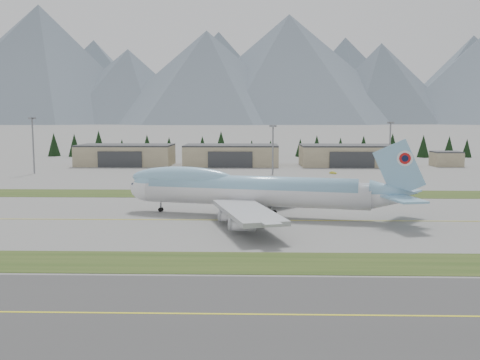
{
  "coord_description": "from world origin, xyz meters",
  "views": [
    {
      "loc": [
        -3.31,
        -126.47,
        24.46
      ],
      "look_at": [
        -6.99,
        15.14,
        8.0
      ],
      "focal_mm": 40.0,
      "sensor_mm": 36.0,
      "label": 1
    }
  ],
  "objects_px": {
    "hangar_left": "(126,155)",
    "service_vehicle_b": "(333,174)",
    "hangar_right": "(347,155)",
    "service_vehicle_c": "(402,167)",
    "service_vehicle_a": "(181,170)",
    "boeing_747_freighter": "(252,190)",
    "hangar_center": "(231,155)"
  },
  "relations": [
    {
      "from": "hangar_center",
      "to": "service_vehicle_a",
      "type": "xyz_separation_m",
      "value": [
        -22.41,
        -27.68,
        -5.39
      ]
    },
    {
      "from": "boeing_747_freighter",
      "to": "service_vehicle_a",
      "type": "bearing_deg",
      "value": 118.86
    },
    {
      "from": "hangar_center",
      "to": "service_vehicle_b",
      "type": "height_order",
      "value": "hangar_center"
    },
    {
      "from": "hangar_center",
      "to": "hangar_right",
      "type": "distance_m",
      "value": 60.0
    },
    {
      "from": "hangar_center",
      "to": "service_vehicle_b",
      "type": "bearing_deg",
      "value": -41.74
    },
    {
      "from": "hangar_right",
      "to": "service_vehicle_c",
      "type": "relative_size",
      "value": 10.6
    },
    {
      "from": "boeing_747_freighter",
      "to": "hangar_right",
      "type": "bearing_deg",
      "value": 84.0
    },
    {
      "from": "hangar_left",
      "to": "service_vehicle_b",
      "type": "distance_m",
      "value": 109.92
    },
    {
      "from": "hangar_center",
      "to": "service_vehicle_a",
      "type": "bearing_deg",
      "value": -128.99
    },
    {
      "from": "boeing_747_freighter",
      "to": "service_vehicle_a",
      "type": "height_order",
      "value": "boeing_747_freighter"
    },
    {
      "from": "service_vehicle_c",
      "to": "boeing_747_freighter",
      "type": "bearing_deg",
      "value": -125.54
    },
    {
      "from": "boeing_747_freighter",
      "to": "service_vehicle_b",
      "type": "relative_size",
      "value": 22.91
    },
    {
      "from": "hangar_left",
      "to": "service_vehicle_b",
      "type": "relative_size",
      "value": 14.62
    },
    {
      "from": "hangar_right",
      "to": "service_vehicle_b",
      "type": "height_order",
      "value": "hangar_right"
    },
    {
      "from": "hangar_left",
      "to": "hangar_right",
      "type": "height_order",
      "value": "same"
    },
    {
      "from": "hangar_right",
      "to": "service_vehicle_a",
      "type": "xyz_separation_m",
      "value": [
        -82.41,
        -27.68,
        -5.39
      ]
    },
    {
      "from": "boeing_747_freighter",
      "to": "hangar_left",
      "type": "xyz_separation_m",
      "value": [
        -66.24,
        143.9,
        -1.12
      ]
    },
    {
      "from": "service_vehicle_a",
      "to": "boeing_747_freighter",
      "type": "bearing_deg",
      "value": -61.94
    },
    {
      "from": "hangar_center",
      "to": "service_vehicle_c",
      "type": "distance_m",
      "value": 86.38
    },
    {
      "from": "boeing_747_freighter",
      "to": "hangar_left",
      "type": "relative_size",
      "value": 1.57
    },
    {
      "from": "service_vehicle_b",
      "to": "service_vehicle_c",
      "type": "xyz_separation_m",
      "value": [
        39.03,
        31.69,
        0.0
      ]
    },
    {
      "from": "boeing_747_freighter",
      "to": "hangar_center",
      "type": "distance_m",
      "value": 144.35
    },
    {
      "from": "service_vehicle_a",
      "to": "service_vehicle_b",
      "type": "relative_size",
      "value": 1.11
    },
    {
      "from": "service_vehicle_a",
      "to": "hangar_left",
      "type": "bearing_deg",
      "value": 151.58
    },
    {
      "from": "hangar_right",
      "to": "service_vehicle_c",
      "type": "xyz_separation_m",
      "value": [
        25.64,
        -9.9,
        -5.39
      ]
    },
    {
      "from": "hangar_left",
      "to": "service_vehicle_b",
      "type": "bearing_deg",
      "value": -22.26
    },
    {
      "from": "service_vehicle_a",
      "to": "hangar_center",
      "type": "bearing_deg",
      "value": 62.93
    },
    {
      "from": "hangar_left",
      "to": "service_vehicle_a",
      "type": "bearing_deg",
      "value": -40.34
    },
    {
      "from": "hangar_right",
      "to": "service_vehicle_c",
      "type": "bearing_deg",
      "value": -21.1
    },
    {
      "from": "hangar_left",
      "to": "hangar_right",
      "type": "relative_size",
      "value": 1.0
    },
    {
      "from": "boeing_747_freighter",
      "to": "hangar_right",
      "type": "distance_m",
      "value": 151.95
    },
    {
      "from": "service_vehicle_c",
      "to": "hangar_center",
      "type": "bearing_deg",
      "value": 166.91
    }
  ]
}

